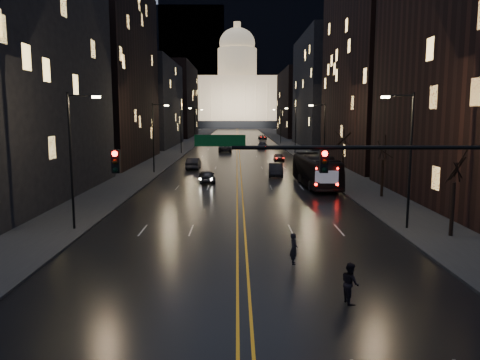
{
  "coord_description": "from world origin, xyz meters",
  "views": [
    {
      "loc": [
        -0.28,
        -20.13,
        7.64
      ],
      "look_at": [
        -0.05,
        12.39,
        3.03
      ],
      "focal_mm": 35.0,
      "sensor_mm": 36.0,
      "label": 1
    }
  ],
  "objects_px": {
    "traffic_signal": "(379,173)",
    "pedestrian_a": "(294,249)",
    "oncoming_car_a": "(207,176)",
    "pedestrian_b": "(350,283)",
    "receding_car_a": "(276,170)",
    "bus": "(316,171)",
    "oncoming_car_b": "(194,164)"
  },
  "relations": [
    {
      "from": "traffic_signal",
      "to": "receding_car_a",
      "type": "height_order",
      "value": "traffic_signal"
    },
    {
      "from": "pedestrian_a",
      "to": "pedestrian_b",
      "type": "xyz_separation_m",
      "value": [
        1.69,
        -4.97,
        0.03
      ]
    },
    {
      "from": "pedestrian_a",
      "to": "pedestrian_b",
      "type": "distance_m",
      "value": 5.25
    },
    {
      "from": "traffic_signal",
      "to": "oncoming_car_a",
      "type": "xyz_separation_m",
      "value": [
        -9.53,
        31.65,
        -4.37
      ]
    },
    {
      "from": "bus",
      "to": "pedestrian_b",
      "type": "height_order",
      "value": "bus"
    },
    {
      "from": "traffic_signal",
      "to": "pedestrian_a",
      "type": "xyz_separation_m",
      "value": [
        -3.28,
        2.97,
        -4.29
      ]
    },
    {
      "from": "pedestrian_b",
      "to": "bus",
      "type": "bearing_deg",
      "value": -16.87
    },
    {
      "from": "receding_car_a",
      "to": "pedestrian_b",
      "type": "distance_m",
      "value": 39.06
    },
    {
      "from": "pedestrian_a",
      "to": "oncoming_car_b",
      "type": "bearing_deg",
      "value": 12.4
    },
    {
      "from": "pedestrian_b",
      "to": "oncoming_car_a",
      "type": "bearing_deg",
      "value": 3.42
    },
    {
      "from": "oncoming_car_b",
      "to": "traffic_signal",
      "type": "bearing_deg",
      "value": 106.22
    },
    {
      "from": "oncoming_car_b",
      "to": "bus",
      "type": "bearing_deg",
      "value": 133.86
    },
    {
      "from": "receding_car_a",
      "to": "oncoming_car_b",
      "type": "bearing_deg",
      "value": 148.55
    },
    {
      "from": "oncoming_car_a",
      "to": "pedestrian_b",
      "type": "distance_m",
      "value": 34.57
    },
    {
      "from": "oncoming_car_b",
      "to": "oncoming_car_a",
      "type": "bearing_deg",
      "value": 102.6
    },
    {
      "from": "traffic_signal",
      "to": "oncoming_car_a",
      "type": "relative_size",
      "value": 4.04
    },
    {
      "from": "receding_car_a",
      "to": "pedestrian_a",
      "type": "distance_m",
      "value": 34.15
    },
    {
      "from": "bus",
      "to": "oncoming_car_b",
      "type": "height_order",
      "value": "bus"
    },
    {
      "from": "receding_car_a",
      "to": "pedestrian_a",
      "type": "xyz_separation_m",
      "value": [
        -1.89,
        -34.09,
        0.01
      ]
    },
    {
      "from": "pedestrian_a",
      "to": "traffic_signal",
      "type": "bearing_deg",
      "value": -131.91
    },
    {
      "from": "bus",
      "to": "receding_car_a",
      "type": "relative_size",
      "value": 2.47
    },
    {
      "from": "oncoming_car_a",
      "to": "pedestrian_b",
      "type": "height_order",
      "value": "pedestrian_b"
    },
    {
      "from": "traffic_signal",
      "to": "pedestrian_a",
      "type": "relative_size",
      "value": 10.62
    },
    {
      "from": "bus",
      "to": "pedestrian_a",
      "type": "bearing_deg",
      "value": -105.25
    },
    {
      "from": "oncoming_car_b",
      "to": "pedestrian_b",
      "type": "bearing_deg",
      "value": 103.75
    },
    {
      "from": "receding_car_a",
      "to": "pedestrian_b",
      "type": "relative_size",
      "value": 2.89
    },
    {
      "from": "oncoming_car_a",
      "to": "pedestrian_b",
      "type": "bearing_deg",
      "value": 95.68
    },
    {
      "from": "traffic_signal",
      "to": "pedestrian_b",
      "type": "xyz_separation_m",
      "value": [
        -1.59,
        -2.0,
        -4.26
      ]
    },
    {
      "from": "oncoming_car_a",
      "to": "pedestrian_a",
      "type": "distance_m",
      "value": 29.35
    },
    {
      "from": "pedestrian_a",
      "to": "pedestrian_b",
      "type": "height_order",
      "value": "pedestrian_b"
    },
    {
      "from": "oncoming_car_a",
      "to": "oncoming_car_b",
      "type": "height_order",
      "value": "oncoming_car_b"
    },
    {
      "from": "pedestrian_a",
      "to": "pedestrian_b",
      "type": "relative_size",
      "value": 0.96
    }
  ]
}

